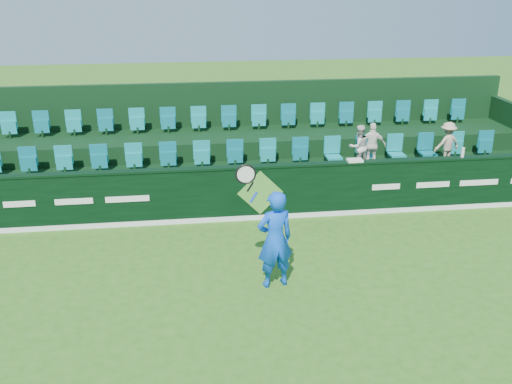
{
  "coord_description": "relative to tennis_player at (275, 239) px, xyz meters",
  "views": [
    {
      "loc": [
        -1.71,
        -8.6,
        5.61
      ],
      "look_at": [
        -0.24,
        2.8,
        1.15
      ],
      "focal_mm": 40.0,
      "sensor_mm": 36.0,
      "label": 1
    }
  ],
  "objects": [
    {
      "name": "stand_tier_back",
      "position": [
        0.15,
        6.18,
        -0.32
      ],
      "size": [
        16.0,
        1.8,
        1.3
      ],
      "primitive_type": "cube",
      "color": "black",
      "rests_on": "ground"
    },
    {
      "name": "spectator_middle",
      "position": [
        3.25,
        4.3,
        0.42
      ],
      "size": [
        0.73,
        0.4,
        1.19
      ],
      "primitive_type": "imported",
      "rotation": [
        0.0,
        0.0,
        2.98
      ],
      "color": "white",
      "rests_on": "stand_tier_front"
    },
    {
      "name": "sponsor_hoarding",
      "position": [
        0.15,
        3.18,
        -0.3
      ],
      "size": [
        16.0,
        0.25,
        1.35
      ],
      "color": "black",
      "rests_on": "ground"
    },
    {
      "name": "spectator_left",
      "position": [
        2.89,
        4.3,
        0.4
      ],
      "size": [
        0.64,
        0.55,
        1.15
      ],
      "primitive_type": "imported",
      "rotation": [
        0.0,
        0.0,
        3.38
      ],
      "color": "silver",
      "rests_on": "stand_tier_front"
    },
    {
      "name": "seat_row_front",
      "position": [
        0.15,
        4.68,
        0.13
      ],
      "size": [
        13.5,
        0.5,
        0.6
      ],
      "primitive_type": "cube",
      "color": "teal",
      "rests_on": "stand_tier_front"
    },
    {
      "name": "drinks_bottle",
      "position": [
        5.17,
        3.18,
        0.5
      ],
      "size": [
        0.08,
        0.08,
        0.24
      ],
      "primitive_type": "cylinder",
      "color": "white",
      "rests_on": "sponsor_hoarding"
    },
    {
      "name": "seat_row_back",
      "position": [
        0.15,
        6.48,
        0.63
      ],
      "size": [
        13.5,
        0.5,
        0.6
      ],
      "primitive_type": "cube",
      "color": "teal",
      "rests_on": "stand_tier_back"
    },
    {
      "name": "spectator_right",
      "position": [
        5.3,
        4.3,
        0.4
      ],
      "size": [
        0.82,
        0.59,
        1.14
      ],
      "primitive_type": "imported",
      "rotation": [
        0.0,
        0.0,
        3.39
      ],
      "color": "tan",
      "rests_on": "stand_tier_front"
    },
    {
      "name": "tennis_player",
      "position": [
        0.0,
        0.0,
        0.0
      ],
      "size": [
        1.2,
        0.6,
        2.56
      ],
      "color": "blue",
      "rests_on": "ground"
    },
    {
      "name": "towel",
      "position": [
        2.45,
        3.18,
        0.41
      ],
      "size": [
        0.37,
        0.24,
        0.06
      ],
      "primitive_type": "cube",
      "color": "silver",
      "rests_on": "sponsor_hoarding"
    },
    {
      "name": "stand_tier_front",
      "position": [
        0.15,
        4.28,
        -0.57
      ],
      "size": [
        16.0,
        2.0,
        0.8
      ],
      "primitive_type": "cube",
      "color": "black",
      "rests_on": "ground"
    },
    {
      "name": "ground",
      "position": [
        0.15,
        -0.82,
        -0.97
      ],
      "size": [
        60.0,
        60.0,
        0.0
      ],
      "primitive_type": "plane",
      "color": "#306317",
      "rests_on": "ground"
    },
    {
      "name": "stand_rear",
      "position": [
        0.15,
        6.62,
        0.25
      ],
      "size": [
        16.0,
        4.1,
        2.6
      ],
      "color": "black",
      "rests_on": "ground"
    }
  ]
}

